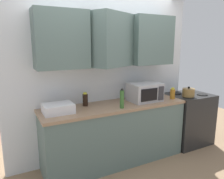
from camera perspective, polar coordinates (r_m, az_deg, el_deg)
name	(u,v)px	position (r m, az deg, el deg)	size (l,w,h in m)	color
wall_back_with_cabinets	(108,58)	(3.27, -1.04, 8.38)	(3.05, 0.61, 2.60)	white
counter_run	(115,133)	(3.33, 0.81, -11.43)	(2.18, 0.63, 0.90)	slate
stove_range	(187,118)	(4.18, 19.18, -7.20)	(0.76, 0.64, 0.91)	black
kettle	(188,92)	(3.83, 19.47, -0.73)	(0.20, 0.20, 0.17)	olive
microwave	(145,92)	(3.40, 8.60, -0.68)	(0.48, 0.37, 0.28)	#B7B7BC
dish_rack	(58,108)	(2.88, -13.99, -4.83)	(0.38, 0.30, 0.12)	silver
bottle_soy_dark	(85,100)	(3.12, -7.06, -2.65)	(0.08, 0.08, 0.20)	black
bottle_clear_tall	(153,89)	(3.80, 10.76, 0.05)	(0.07, 0.07, 0.22)	silver
bottle_amber_vinegar	(173,94)	(3.64, 15.64, -1.08)	(0.08, 0.08, 0.18)	#AD701E
bottle_green_oil	(122,99)	(2.99, 2.64, -2.50)	(0.06, 0.06, 0.27)	#386B2D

